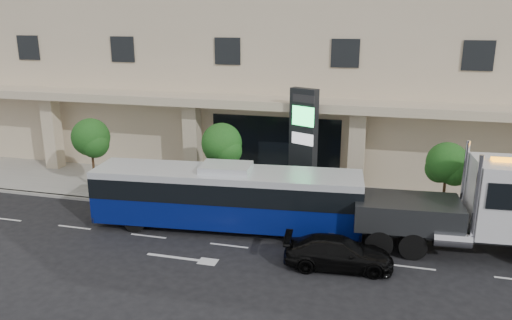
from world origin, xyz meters
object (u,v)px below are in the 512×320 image
Objects in this scene: city_bus at (226,196)px; tow_truck at (474,211)px; signage_pylon at (303,144)px; black_sedan at (338,253)px.

tow_truck is (11.12, 0.23, 0.30)m from city_bus.
signage_pylon is at bearing 147.74° from tow_truck.
city_bus is at bearing 177.09° from tow_truck.
signage_pylon is (-2.76, 7.25, 2.65)m from black_sedan.
tow_truck is 2.34× the size of black_sedan.
black_sedan is at bearing -44.73° from signage_pylon.
city_bus is 5.71m from signage_pylon.
tow_truck is 6.29m from black_sedan.
black_sedan is 0.72× the size of signage_pylon.
tow_truck is at bearing -4.19° from city_bus.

